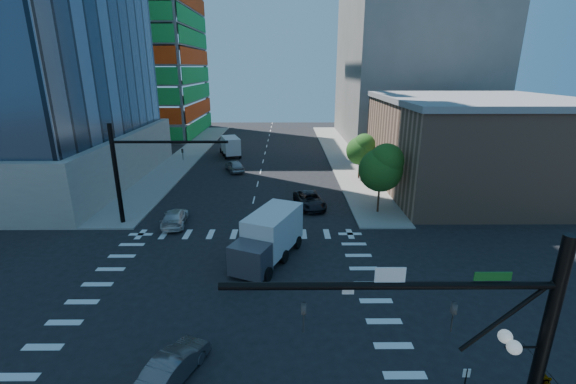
{
  "coord_description": "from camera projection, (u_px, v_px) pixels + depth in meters",
  "views": [
    {
      "loc": [
        3.47,
        -21.35,
        13.64
      ],
      "look_at": [
        3.65,
        8.0,
        4.13
      ],
      "focal_mm": 24.0,
      "sensor_mm": 36.0,
      "label": 1
    }
  ],
  "objects": [
    {
      "name": "tree_south",
      "position": [
        382.0,
        167.0,
        36.35
      ],
      "size": [
        4.16,
        4.16,
        6.82
      ],
      "color": "#382316",
      "rests_on": "sidewalk_ne"
    },
    {
      "name": "commercial_building",
      "position": [
        474.0,
        144.0,
        43.93
      ],
      "size": [
        20.5,
        22.5,
        10.6
      ],
      "color": "#956D56",
      "rests_on": "ground"
    },
    {
      "name": "road_markings",
      "position": [
        232.0,
        292.0,
        24.49
      ],
      "size": [
        20.0,
        20.0,
        0.01
      ],
      "primitive_type": "cube",
      "color": "silver",
      "rests_on": "ground"
    },
    {
      "name": "car_sb_near",
      "position": [
        175.0,
        217.0,
        34.87
      ],
      "size": [
        2.5,
        5.05,
        1.41
      ],
      "primitive_type": "imported",
      "rotation": [
        0.0,
        0.0,
        3.25
      ],
      "color": "silver",
      "rests_on": "ground"
    },
    {
      "name": "bg_building_ne",
      "position": [
        410.0,
        66.0,
        72.66
      ],
      "size": [
        24.0,
        30.0,
        28.0
      ],
      "primitive_type": "cube",
      "color": "slate",
      "rests_on": "ground"
    },
    {
      "name": "signal_mast_se",
      "position": [
        513.0,
        356.0,
        12.07
      ],
      "size": [
        10.51,
        2.48,
        9.0
      ],
      "color": "black",
      "rests_on": "sidewalk_se"
    },
    {
      "name": "car_nb_far",
      "position": [
        310.0,
        200.0,
        39.28
      ],
      "size": [
        3.51,
        5.81,
        1.51
      ],
      "primitive_type": "imported",
      "rotation": [
        0.0,
        0.0,
        0.2
      ],
      "color": "black",
      "rests_on": "ground"
    },
    {
      "name": "sidewalk_nw",
      "position": [
        188.0,
        155.0,
        62.46
      ],
      "size": [
        5.0,
        60.0,
        0.15
      ],
      "primitive_type": "cube",
      "color": "gray",
      "rests_on": "ground"
    },
    {
      "name": "signal_mast_nw",
      "position": [
        132.0,
        165.0,
        33.69
      ],
      "size": [
        10.2,
        0.4,
        9.0
      ],
      "color": "black",
      "rests_on": "sidewalk_nw"
    },
    {
      "name": "ground",
      "position": [
        232.0,
        292.0,
        24.5
      ],
      "size": [
        160.0,
        160.0,
        0.0
      ],
      "primitive_type": "plane",
      "color": "black",
      "rests_on": "ground"
    },
    {
      "name": "box_truck_near",
      "position": [
        267.0,
        242.0,
        28.04
      ],
      "size": [
        5.29,
        7.28,
        3.51
      ],
      "rotation": [
        0.0,
        0.0,
        -0.41
      ],
      "color": "black",
      "rests_on": "ground"
    },
    {
      "name": "sidewalk_ne",
      "position": [
        341.0,
        155.0,
        62.6
      ],
      "size": [
        5.0,
        60.0,
        0.15
      ],
      "primitive_type": "cube",
      "color": "gray",
      "rests_on": "ground"
    },
    {
      "name": "car_sb_mid",
      "position": [
        235.0,
        166.0,
        52.84
      ],
      "size": [
        3.43,
        5.0,
        1.58
      ],
      "primitive_type": "imported",
      "rotation": [
        0.0,
        0.0,
        3.52
      ],
      "color": "#929499",
      "rests_on": "ground"
    },
    {
      "name": "box_truck_far",
      "position": [
        230.0,
        147.0,
        62.33
      ],
      "size": [
        4.25,
        6.48,
        3.14
      ],
      "rotation": [
        0.0,
        0.0,
        3.45
      ],
      "color": "black",
      "rests_on": "ground"
    },
    {
      "name": "car_sb_cross",
      "position": [
        174.0,
        365.0,
        17.6
      ],
      "size": [
        2.82,
        4.29,
        1.33
      ],
      "primitive_type": "imported",
      "rotation": [
        0.0,
        0.0,
        2.76
      ],
      "color": "#48484D",
      "rests_on": "ground"
    },
    {
      "name": "construction_building",
      "position": [
        129.0,
        9.0,
        75.68
      ],
      "size": [
        25.16,
        34.5,
        70.6
      ],
      "color": "gray",
      "rests_on": "ground"
    },
    {
      "name": "tree_north",
      "position": [
        361.0,
        149.0,
        47.99
      ],
      "size": [
        3.54,
        3.52,
        5.78
      ],
      "color": "#382316",
      "rests_on": "sidewalk_ne"
    }
  ]
}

